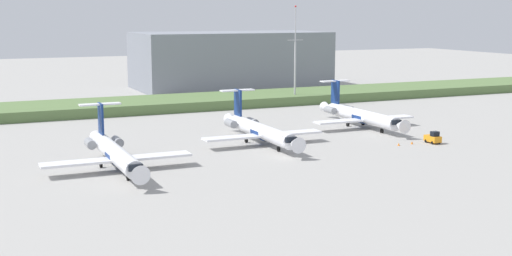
{
  "coord_description": "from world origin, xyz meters",
  "views": [
    {
      "loc": [
        -49.53,
        -98.31,
        23.78
      ],
      "look_at": [
        0.0,
        13.01,
        3.0
      ],
      "focal_mm": 47.37,
      "sensor_mm": 36.0,
      "label": 1
    }
  ],
  "objects_px": {
    "regional_jet_nearest": "(115,153)",
    "regional_jet_second": "(260,130)",
    "regional_jet_third": "(360,115)",
    "antenna_mast": "(295,64)",
    "safety_cone_rear_marker": "(426,141)",
    "safety_cone_mid_marker": "(412,143)",
    "baggage_tug": "(433,138)",
    "safety_cone_front_marker": "(399,144)"
  },
  "relations": [
    {
      "from": "safety_cone_front_marker",
      "to": "regional_jet_third",
      "type": "bearing_deg",
      "value": 77.06
    },
    {
      "from": "regional_jet_second",
      "to": "safety_cone_mid_marker",
      "type": "xyz_separation_m",
      "value": [
        25.42,
        -11.86,
        -2.26
      ]
    },
    {
      "from": "antenna_mast",
      "to": "baggage_tug",
      "type": "xyz_separation_m",
      "value": [
        -2.06,
        -59.91,
        -9.65
      ]
    },
    {
      "from": "baggage_tug",
      "to": "antenna_mast",
      "type": "bearing_deg",
      "value": 88.03
    },
    {
      "from": "baggage_tug",
      "to": "safety_cone_rear_marker",
      "type": "xyz_separation_m",
      "value": [
        -0.37,
        1.49,
        -0.73
      ]
    },
    {
      "from": "regional_jet_nearest",
      "to": "safety_cone_rear_marker",
      "type": "bearing_deg",
      "value": -1.51
    },
    {
      "from": "regional_jet_second",
      "to": "antenna_mast",
      "type": "xyz_separation_m",
      "value": [
        31.57,
        47.21,
        8.11
      ]
    },
    {
      "from": "regional_jet_nearest",
      "to": "baggage_tug",
      "type": "distance_m",
      "value": 58.39
    },
    {
      "from": "regional_jet_third",
      "to": "safety_cone_mid_marker",
      "type": "bearing_deg",
      "value": -94.41
    },
    {
      "from": "safety_cone_mid_marker",
      "to": "regional_jet_nearest",
      "type": "bearing_deg",
      "value": 177.7
    },
    {
      "from": "safety_cone_front_marker",
      "to": "safety_cone_mid_marker",
      "type": "bearing_deg",
      "value": 3.85
    },
    {
      "from": "regional_jet_second",
      "to": "regional_jet_third",
      "type": "xyz_separation_m",
      "value": [
        26.96,
        8.08,
        0.0
      ]
    },
    {
      "from": "regional_jet_second",
      "to": "antenna_mast",
      "type": "height_order",
      "value": "antenna_mast"
    },
    {
      "from": "regional_jet_third",
      "to": "antenna_mast",
      "type": "distance_m",
      "value": 40.23
    },
    {
      "from": "antenna_mast",
      "to": "baggage_tug",
      "type": "height_order",
      "value": "antenna_mast"
    },
    {
      "from": "regional_jet_third",
      "to": "safety_cone_rear_marker",
      "type": "xyz_separation_m",
      "value": [
        2.17,
        -19.29,
        -2.26
      ]
    },
    {
      "from": "regional_jet_second",
      "to": "safety_cone_rear_marker",
      "type": "xyz_separation_m",
      "value": [
        29.13,
        -11.21,
        -2.26
      ]
    },
    {
      "from": "regional_jet_nearest",
      "to": "regional_jet_third",
      "type": "distance_m",
      "value": 58.5
    },
    {
      "from": "regional_jet_second",
      "to": "safety_cone_front_marker",
      "type": "xyz_separation_m",
      "value": [
        22.33,
        -12.07,
        -2.26
      ]
    },
    {
      "from": "regional_jet_third",
      "to": "safety_cone_rear_marker",
      "type": "distance_m",
      "value": 19.54
    },
    {
      "from": "baggage_tug",
      "to": "safety_cone_rear_marker",
      "type": "distance_m",
      "value": 1.7
    },
    {
      "from": "regional_jet_nearest",
      "to": "safety_cone_front_marker",
      "type": "distance_m",
      "value": 51.22
    },
    {
      "from": "regional_jet_second",
      "to": "safety_cone_front_marker",
      "type": "relative_size",
      "value": 56.36
    },
    {
      "from": "safety_cone_rear_marker",
      "to": "regional_jet_third",
      "type": "bearing_deg",
      "value": 96.43
    },
    {
      "from": "regional_jet_second",
      "to": "safety_cone_front_marker",
      "type": "height_order",
      "value": "regional_jet_second"
    },
    {
      "from": "regional_jet_second",
      "to": "safety_cone_front_marker",
      "type": "bearing_deg",
      "value": -28.4
    },
    {
      "from": "regional_jet_second",
      "to": "baggage_tug",
      "type": "distance_m",
      "value": 32.16
    },
    {
      "from": "regional_jet_nearest",
      "to": "safety_cone_mid_marker",
      "type": "relative_size",
      "value": 56.36
    },
    {
      "from": "regional_jet_third",
      "to": "safety_cone_mid_marker",
      "type": "distance_m",
      "value": 20.13
    },
    {
      "from": "regional_jet_third",
      "to": "antenna_mast",
      "type": "xyz_separation_m",
      "value": [
        4.61,
        39.13,
        8.11
      ]
    },
    {
      "from": "safety_cone_mid_marker",
      "to": "regional_jet_third",
      "type": "bearing_deg",
      "value": 85.59
    },
    {
      "from": "regional_jet_third",
      "to": "regional_jet_second",
      "type": "bearing_deg",
      "value": -163.32
    },
    {
      "from": "regional_jet_nearest",
      "to": "antenna_mast",
      "type": "relative_size",
      "value": 1.2
    },
    {
      "from": "antenna_mast",
      "to": "safety_cone_rear_marker",
      "type": "relative_size",
      "value": 46.85
    },
    {
      "from": "regional_jet_nearest",
      "to": "regional_jet_second",
      "type": "relative_size",
      "value": 1.0
    },
    {
      "from": "regional_jet_nearest",
      "to": "regional_jet_third",
      "type": "bearing_deg",
      "value": 17.68
    },
    {
      "from": "regional_jet_third",
      "to": "safety_cone_rear_marker",
      "type": "height_order",
      "value": "regional_jet_third"
    },
    {
      "from": "regional_jet_second",
      "to": "safety_cone_rear_marker",
      "type": "bearing_deg",
      "value": -21.05
    },
    {
      "from": "regional_jet_third",
      "to": "baggage_tug",
      "type": "xyz_separation_m",
      "value": [
        2.55,
        -20.78,
        -1.53
      ]
    },
    {
      "from": "antenna_mast",
      "to": "safety_cone_mid_marker",
      "type": "bearing_deg",
      "value": -95.94
    },
    {
      "from": "safety_cone_front_marker",
      "to": "baggage_tug",
      "type": "bearing_deg",
      "value": -5.0
    },
    {
      "from": "baggage_tug",
      "to": "safety_cone_front_marker",
      "type": "relative_size",
      "value": 5.82
    }
  ]
}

